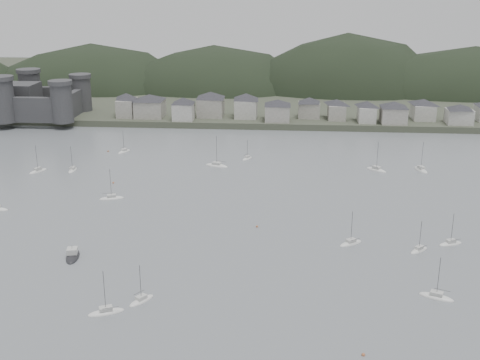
{
  "coord_description": "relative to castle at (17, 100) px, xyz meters",
  "views": [
    {
      "loc": [
        14.7,
        -108.94,
        66.42
      ],
      "look_at": [
        0.0,
        75.0,
        6.0
      ],
      "focal_mm": 45.14,
      "sensor_mm": 36.0,
      "label": 1
    }
  ],
  "objects": [
    {
      "name": "sailboat_lead",
      "position": [
        78.69,
        -109.35,
        -10.79
      ],
      "size": [
        8.25,
        4.91,
        10.77
      ],
      "rotation": [
        0.0,
        0.0,
        1.9
      ],
      "color": "silver",
      "rests_on": "ground"
    },
    {
      "name": "far_shore_land",
      "position": [
        120.0,
        115.2,
        -9.46
      ],
      "size": [
        900.0,
        250.0,
        3.0
      ],
      "primitive_type": "cube",
      "color": "#383D2D",
      "rests_on": "ground"
    },
    {
      "name": "waterfront_town",
      "position": [
        170.59,
        3.54,
        -2.3
      ],
      "size": [
        451.48,
        28.46,
        12.92
      ],
      "color": "gray",
      "rests_on": "far_shore_land"
    },
    {
      "name": "motor_launch_far",
      "position": [
        81.05,
        -152.76,
        -10.68
      ],
      "size": [
        5.07,
        9.61,
        4.16
      ],
      "rotation": [
        0.0,
        0.0,
        3.35
      ],
      "color": "black",
      "rests_on": "ground"
    },
    {
      "name": "moored_fleet",
      "position": [
        97.18,
        -116.54,
        -10.79
      ],
      "size": [
        254.74,
        136.23,
        12.65
      ],
      "color": "silver",
      "rests_on": "ground"
    },
    {
      "name": "ground",
      "position": [
        120.0,
        -179.8,
        -10.96
      ],
      "size": [
        900.0,
        900.0,
        0.0
      ],
      "primitive_type": "plane",
      "color": "slate",
      "rests_on": "ground"
    },
    {
      "name": "castle",
      "position": [
        0.0,
        0.0,
        0.0
      ],
      "size": [
        66.0,
        43.0,
        20.0
      ],
      "color": "#37373A",
      "rests_on": "far_shore_land"
    },
    {
      "name": "mooring_buoys",
      "position": [
        107.73,
        -126.87,
        -10.81
      ],
      "size": [
        184.16,
        137.82,
        0.7
      ],
      "color": "#AF623A",
      "rests_on": "ground"
    },
    {
      "name": "forested_ridge",
      "position": [
        124.83,
        89.6,
        -22.25
      ],
      "size": [
        851.55,
        103.94,
        102.57
      ],
      "color": "black",
      "rests_on": "ground"
    }
  ]
}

